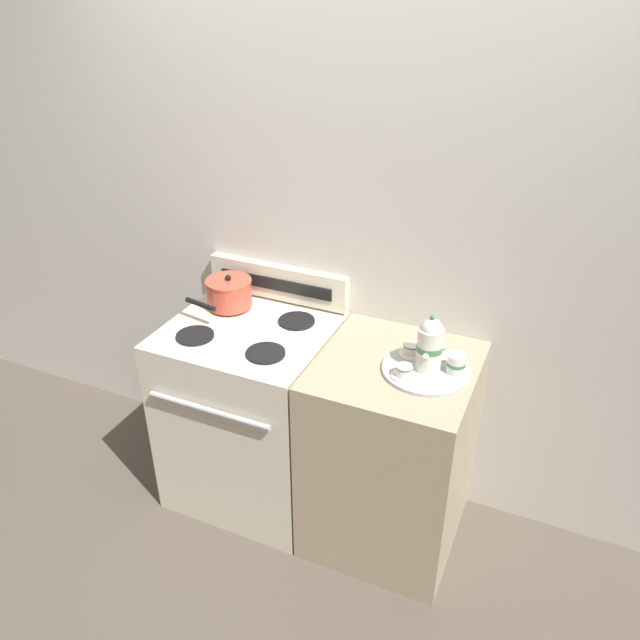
% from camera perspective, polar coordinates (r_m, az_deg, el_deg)
% --- Properties ---
extents(ground_plane, '(6.00, 6.00, 0.00)m').
position_cam_1_polar(ground_plane, '(3.16, -0.48, -16.38)').
color(ground_plane, brown).
extents(wall_back, '(6.00, 0.05, 2.20)m').
position_cam_1_polar(wall_back, '(2.77, 2.38, 4.60)').
color(wall_back, beige).
rests_on(wall_back, ground).
extents(stove, '(0.71, 0.67, 0.92)m').
position_cam_1_polar(stove, '(2.97, -6.19, -8.38)').
color(stove, beige).
rests_on(stove, ground).
extents(control_panel, '(0.69, 0.05, 0.17)m').
position_cam_1_polar(control_panel, '(2.90, -3.89, 3.47)').
color(control_panel, beige).
rests_on(control_panel, stove).
extents(side_counter, '(0.63, 0.64, 0.90)m').
position_cam_1_polar(side_counter, '(2.76, 6.42, -11.91)').
color(side_counter, tan).
rests_on(side_counter, ground).
extents(saucepan, '(0.22, 0.31, 0.15)m').
position_cam_1_polar(saucepan, '(2.86, -8.33, 2.48)').
color(saucepan, '#D14C38').
rests_on(saucepan, stove).
extents(serving_tray, '(0.34, 0.34, 0.01)m').
position_cam_1_polar(serving_tray, '(2.46, 9.70, -4.47)').
color(serving_tray, '#B2B2B7').
rests_on(serving_tray, side_counter).
extents(teapot, '(0.10, 0.16, 0.24)m').
position_cam_1_polar(teapot, '(2.39, 10.02, -2.20)').
color(teapot, white).
rests_on(teapot, serving_tray).
extents(teacup_left, '(0.10, 0.10, 0.05)m').
position_cam_1_polar(teacup_left, '(2.51, 8.34, -2.67)').
color(teacup_left, white).
rests_on(teacup_left, serving_tray).
extents(teacup_right, '(0.10, 0.10, 0.05)m').
position_cam_1_polar(teacup_right, '(2.53, 10.73, -2.74)').
color(teacup_right, white).
rests_on(teacup_right, serving_tray).
extents(teacup_front, '(0.10, 0.10, 0.05)m').
position_cam_1_polar(teacup_front, '(2.38, 7.70, -4.68)').
color(teacup_front, white).
rests_on(teacup_front, serving_tray).
extents(creamer_jug, '(0.07, 0.07, 0.08)m').
position_cam_1_polar(creamer_jug, '(2.43, 12.34, -3.89)').
color(creamer_jug, white).
rests_on(creamer_jug, serving_tray).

